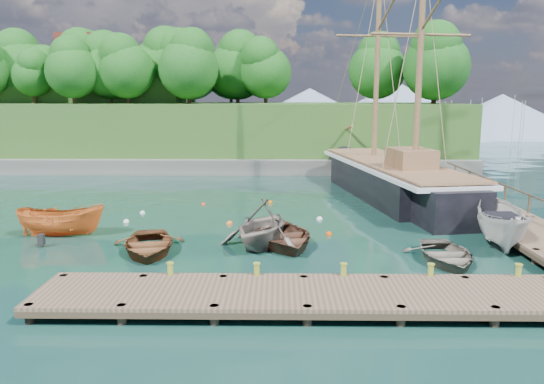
{
  "coord_description": "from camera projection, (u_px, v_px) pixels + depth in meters",
  "views": [
    {
      "loc": [
        -0.23,
        -22.62,
        6.72
      ],
      "look_at": [
        -0.59,
        3.32,
        2.0
      ],
      "focal_mm": 35.0,
      "sensor_mm": 36.0,
      "label": 1
    }
  ],
  "objects": [
    {
      "name": "bollard_1",
      "position": [
        257.0,
        292.0,
        18.45
      ],
      "size": [
        0.26,
        0.26,
        0.45
      ],
      "primitive_type": "cylinder",
      "color": "olive",
      "rests_on": "ground"
    },
    {
      "name": "motorboat_orange",
      "position": [
        62.0,
        236.0,
        25.83
      ],
      "size": [
        4.32,
        1.72,
        1.65
      ],
      "primitive_type": "imported",
      "rotation": [
        0.0,
        0.0,
        1.6
      ],
      "color": "orange",
      "rests_on": "ground"
    },
    {
      "name": "mooring_buoy_1",
      "position": [
        230.0,
        224.0,
        28.09
      ],
      "size": [
        0.36,
        0.36,
        0.36
      ],
      "primitive_type": "sphere",
      "color": "orange",
      "rests_on": "ground"
    },
    {
      "name": "distant_ridge",
      "position": [
        306.0,
        110.0,
        91.48
      ],
      "size": [
        117.0,
        40.0,
        10.0
      ],
      "color": "#728CA5",
      "rests_on": "ground"
    },
    {
      "name": "mooring_buoy_3",
      "position": [
        320.0,
        220.0,
        29.1
      ],
      "size": [
        0.36,
        0.36,
        0.36
      ],
      "primitive_type": "sphere",
      "color": "silver",
      "rests_on": "ground"
    },
    {
      "name": "mooring_buoy_6",
      "position": [
        143.0,
        214.0,
        30.65
      ],
      "size": [
        0.31,
        0.31,
        0.31
      ],
      "primitive_type": "sphere",
      "color": "silver",
      "rests_on": "ground"
    },
    {
      "name": "cabin_boat_white",
      "position": [
        501.0,
        246.0,
        24.07
      ],
      "size": [
        3.27,
        5.7,
        2.07
      ],
      "primitive_type": "imported",
      "rotation": [
        0.0,
        0.0,
        -0.25
      ],
      "color": "beige",
      "rests_on": "ground"
    },
    {
      "name": "mooring_buoy_4",
      "position": [
        203.0,
        205.0,
        33.12
      ],
      "size": [
        0.29,
        0.29,
        0.29
      ],
      "primitive_type": "sphere",
      "color": "red",
      "rests_on": "ground"
    },
    {
      "name": "bollard_4",
      "position": [
        517.0,
        293.0,
        18.33
      ],
      "size": [
        0.26,
        0.26,
        0.45
      ],
      "primitive_type": "cylinder",
      "color": "olive",
      "rests_on": "ground"
    },
    {
      "name": "dock_east",
      "position": [
        485.0,
        208.0,
        30.1
      ],
      "size": [
        3.2,
        24.0,
        1.1
      ],
      "color": "brown",
      "rests_on": "ground"
    },
    {
      "name": "mooring_buoy_2",
      "position": [
        279.0,
        220.0,
        29.04
      ],
      "size": [
        0.35,
        0.35,
        0.35
      ],
      "primitive_type": "sphere",
      "color": "#E85201",
      "rests_on": "ground"
    },
    {
      "name": "rowboat_0",
      "position": [
        148.0,
        252.0,
        23.09
      ],
      "size": [
        4.03,
        5.03,
        0.93
      ],
      "primitive_type": "imported",
      "rotation": [
        0.0,
        0.0,
        0.2
      ],
      "color": "brown",
      "rests_on": "ground"
    },
    {
      "name": "rowboat_2",
      "position": [
        282.0,
        244.0,
        24.29
      ],
      "size": [
        4.69,
        5.74,
        1.04
      ],
      "primitive_type": "imported",
      "rotation": [
        0.0,
        0.0,
        0.24
      ],
      "color": "#4F2F21",
      "rests_on": "ground"
    },
    {
      "name": "dock_near",
      "position": [
        349.0,
        295.0,
        16.95
      ],
      "size": [
        20.0,
        3.2,
        1.1
      ],
      "color": "brown",
      "rests_on": "ground"
    },
    {
      "name": "mooring_buoy_7",
      "position": [
        329.0,
        235.0,
        25.97
      ],
      "size": [
        0.32,
        0.32,
        0.32
      ],
      "primitive_type": "sphere",
      "color": "#E64703",
      "rests_on": "ground"
    },
    {
      "name": "mooring_buoy_5",
      "position": [
        270.0,
        203.0,
        33.66
      ],
      "size": [
        0.32,
        0.32,
        0.32
      ],
      "primitive_type": "sphere",
      "color": "#D45602",
      "rests_on": "ground"
    },
    {
      "name": "schooner",
      "position": [
        392.0,
        182.0,
        35.37
      ],
      "size": [
        7.57,
        25.65,
        18.57
      ],
      "rotation": [
        0.0,
        0.0,
        0.17
      ],
      "color": "black",
      "rests_on": "ground"
    },
    {
      "name": "mooring_buoy_0",
      "position": [
        126.0,
        222.0,
        28.52
      ],
      "size": [
        0.32,
        0.32,
        0.32
      ],
      "primitive_type": "sphere",
      "color": "white",
      "rests_on": "ground"
    },
    {
      "name": "bollard_2",
      "position": [
        343.0,
        292.0,
        18.41
      ],
      "size": [
        0.26,
        0.26,
        0.45
      ],
      "primitive_type": "cylinder",
      "color": "olive",
      "rests_on": "ground"
    },
    {
      "name": "headland",
      "position": [
        154.0,
        108.0,
        53.49
      ],
      "size": [
        51.0,
        19.31,
        12.9
      ],
      "color": "#474744",
      "rests_on": "ground"
    },
    {
      "name": "rowboat_3",
      "position": [
        446.0,
        262.0,
        21.77
      ],
      "size": [
        2.96,
        4.13,
        0.85
      ],
      "primitive_type": "imported",
      "rotation": [
        0.0,
        0.0,
        0.0
      ],
      "color": "#625C50",
      "rests_on": "ground"
    },
    {
      "name": "bollard_0",
      "position": [
        171.0,
        291.0,
        18.49
      ],
      "size": [
        0.26,
        0.26,
        0.45
      ],
      "primitive_type": "cylinder",
      "color": "olive",
      "rests_on": "ground"
    },
    {
      "name": "bollard_3",
      "position": [
        430.0,
        292.0,
        18.37
      ],
      "size": [
        0.26,
        0.26,
        0.45
      ],
      "primitive_type": "cylinder",
      "color": "olive",
      "rests_on": "ground"
    },
    {
      "name": "ground",
      "position": [
        284.0,
        250.0,
        23.45
      ],
      "size": [
        160.0,
        160.0,
        0.0
      ],
      "primitive_type": "plane",
      "color": "#15342B",
      "rests_on": "ground"
    },
    {
      "name": "rowboat_1",
      "position": [
        262.0,
        247.0,
        23.92
      ],
      "size": [
        5.07,
        5.42,
        2.31
      ],
      "primitive_type": "imported",
      "rotation": [
        0.0,
        0.0,
        -0.36
      ],
      "color": "#686057",
      "rests_on": "ground"
    }
  ]
}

